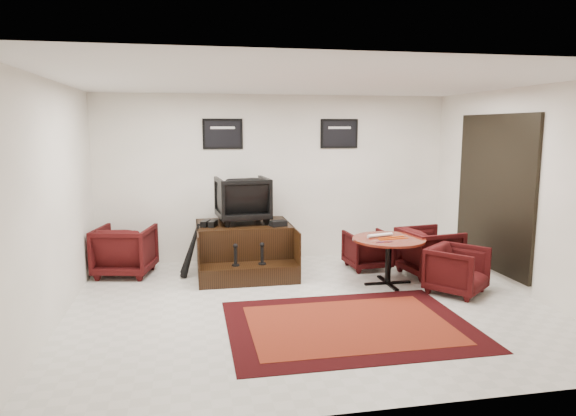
% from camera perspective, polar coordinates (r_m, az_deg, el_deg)
% --- Properties ---
extents(ground, '(6.00, 6.00, 0.00)m').
position_cam_1_polar(ground, '(6.69, 2.38, -10.78)').
color(ground, beige).
rests_on(ground, ground).
extents(room_shell, '(6.02, 5.02, 2.81)m').
position_cam_1_polar(room_shell, '(6.54, 5.72, 4.77)').
color(room_shell, white).
rests_on(room_shell, ground).
extents(area_rug, '(2.79, 2.09, 0.01)m').
position_cam_1_polar(area_rug, '(6.10, 6.82, -12.77)').
color(area_rug, black).
rests_on(area_rug, ground).
extents(shine_podium, '(1.47, 1.51, 0.76)m').
position_cam_1_polar(shine_podium, '(8.16, -4.89, -4.61)').
color(shine_podium, black).
rests_on(shine_podium, ground).
extents(shine_chair, '(0.86, 0.81, 0.82)m').
position_cam_1_polar(shine_chair, '(8.15, -5.08, 1.21)').
color(shine_chair, black).
rests_on(shine_chair, shine_podium).
extents(shoes_pair, '(0.28, 0.30, 0.09)m').
position_cam_1_polar(shoes_pair, '(7.95, -8.75, -1.71)').
color(shoes_pair, black).
rests_on(shoes_pair, shine_podium).
extents(polish_kit, '(0.28, 0.23, 0.08)m').
position_cam_1_polar(polish_kit, '(7.89, -1.09, -1.72)').
color(polish_kit, black).
rests_on(polish_kit, shine_podium).
extents(umbrella_black, '(0.32, 0.12, 0.86)m').
position_cam_1_polar(umbrella_black, '(7.89, -10.71, -4.61)').
color(umbrella_black, black).
rests_on(umbrella_black, ground).
extents(umbrella_hooked, '(0.30, 0.11, 0.82)m').
position_cam_1_polar(umbrella_hooked, '(8.10, -10.75, -4.39)').
color(umbrella_hooked, black).
rests_on(umbrella_hooked, ground).
extents(armchair_side, '(0.96, 0.93, 0.84)m').
position_cam_1_polar(armchair_side, '(8.30, -17.66, -4.26)').
color(armchair_side, black).
rests_on(armchair_side, ground).
extents(meeting_table, '(1.04, 1.04, 0.68)m').
position_cam_1_polar(meeting_table, '(7.54, 11.13, -3.95)').
color(meeting_table, '#4C160A').
rests_on(meeting_table, ground).
extents(table_chair_back, '(0.69, 0.65, 0.67)m').
position_cam_1_polar(table_chair_back, '(8.39, 8.79, -4.40)').
color(table_chair_back, black).
rests_on(table_chair_back, ground).
extents(table_chair_window, '(0.85, 0.89, 0.81)m').
position_cam_1_polar(table_chair_window, '(8.19, 15.44, -4.45)').
color(table_chair_window, black).
rests_on(table_chair_window, ground).
extents(table_chair_corner, '(0.95, 0.95, 0.72)m').
position_cam_1_polar(table_chair_corner, '(7.43, 18.28, -6.32)').
color(table_chair_corner, black).
rests_on(table_chair_corner, ground).
extents(paper_roll, '(0.42, 0.16, 0.05)m').
position_cam_1_polar(paper_roll, '(7.58, 10.18, -2.99)').
color(paper_roll, silver).
rests_on(paper_roll, meeting_table).
extents(table_clutter, '(0.57, 0.36, 0.01)m').
position_cam_1_polar(table_clutter, '(7.48, 11.40, -3.34)').
color(table_clutter, '#DE570C').
rests_on(table_clutter, meeting_table).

